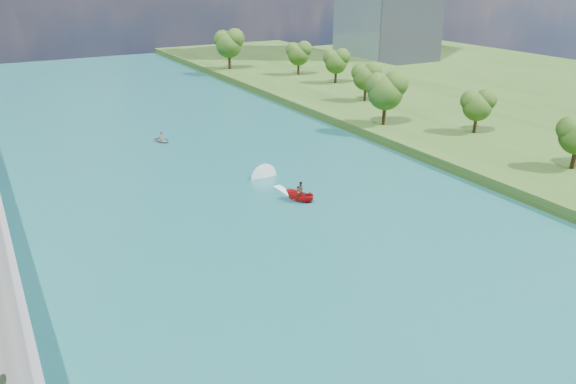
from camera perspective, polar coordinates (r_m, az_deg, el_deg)
ground at (r=50.82m, az=3.76°, el=-7.61°), size 260.00×260.00×0.00m
river_water at (r=66.73m, az=-5.63°, el=-0.18°), size 55.00×240.00×0.10m
berm_east at (r=96.46m, az=22.38°, el=5.65°), size 44.00×240.00×1.50m
trees_east at (r=104.24m, az=7.98°, el=11.21°), size 18.57×137.23×11.33m
motorboat at (r=65.66m, az=0.31°, el=0.16°), size 3.60×18.69×2.08m
raft at (r=88.40m, az=-12.69°, el=5.23°), size 3.20×3.85×1.55m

